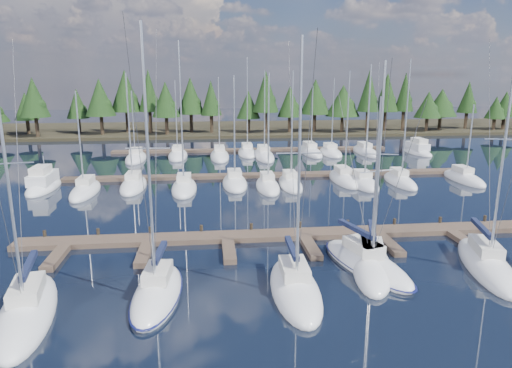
{
  "coord_description": "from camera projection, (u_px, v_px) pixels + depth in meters",
  "views": [
    {
      "loc": [
        -7.31,
        -15.75,
        12.56
      ],
      "look_at": [
        -3.3,
        22.0,
        3.43
      ],
      "focal_mm": 32.0,
      "sensor_mm": 36.0,
      "label": 1
    }
  ],
  "objects": [
    {
      "name": "front_sailboat_1",
      "position": [
        157.0,
        292.0,
        26.34
      ],
      "size": [
        3.37,
        8.23,
        15.96
      ],
      "color": "silver",
      "rests_on": "ground"
    },
    {
      "name": "ground",
      "position": [
        279.0,
        197.0,
        47.92
      ],
      "size": [
        260.0,
        260.0,
        0.0
      ],
      "primitive_type": "plane",
      "color": "black",
      "rests_on": "ground"
    },
    {
      "name": "far_shore",
      "position": [
        239.0,
        129.0,
        105.86
      ],
      "size": [
        220.0,
        30.0,
        0.6
      ],
      "primitive_type": "cube",
      "color": "black",
      "rests_on": "ground"
    },
    {
      "name": "front_sailboat_3",
      "position": [
        372.0,
        265.0,
        30.15
      ],
      "size": [
        4.93,
        9.16,
        14.19
      ],
      "color": "silver",
      "rests_on": "ground"
    },
    {
      "name": "front_sailboat_5",
      "position": [
        486.0,
        264.0,
        30.33
      ],
      "size": [
        5.06,
        9.99,
        15.81
      ],
      "color": "silver",
      "rests_on": "ground"
    },
    {
      "name": "front_sailboat_0",
      "position": [
        27.0,
        311.0,
        24.29
      ],
      "size": [
        4.44,
        9.85,
        15.24
      ],
      "color": "silver",
      "rests_on": "ground"
    },
    {
      "name": "back_docks",
      "position": [
        258.0,
        161.0,
        66.81
      ],
      "size": [
        50.0,
        21.8,
        0.4
      ],
      "color": "#4F3E31",
      "rests_on": "ground"
    },
    {
      "name": "front_sailboat_2",
      "position": [
        295.0,
        288.0,
        26.9
      ],
      "size": [
        3.0,
        8.64,
        15.33
      ],
      "color": "silver",
      "rests_on": "ground"
    },
    {
      "name": "main_dock",
      "position": [
        304.0,
        237.0,
        35.65
      ],
      "size": [
        44.0,
        6.13,
        0.9
      ],
      "color": "#4F3E31",
      "rests_on": "ground"
    },
    {
      "name": "back_sailboat_rows",
      "position": [
        266.0,
        166.0,
        62.86
      ],
      "size": [
        46.81,
        33.09,
        16.8
      ],
      "color": "silver",
      "rests_on": "ground"
    },
    {
      "name": "front_sailboat_4",
      "position": [
        366.0,
        263.0,
        30.52
      ],
      "size": [
        5.46,
        9.65,
        12.09
      ],
      "color": "silver",
      "rests_on": "ground"
    },
    {
      "name": "tree_line",
      "position": [
        238.0,
        100.0,
        94.65
      ],
      "size": [
        185.4,
        11.91,
        13.41
      ],
      "color": "black",
      "rests_on": "far_shore"
    },
    {
      "name": "motor_yacht_right",
      "position": [
        417.0,
        150.0,
        74.6
      ],
      "size": [
        3.21,
        8.38,
        4.11
      ],
      "color": "silver",
      "rests_on": "ground"
    },
    {
      "name": "motor_yacht_left",
      "position": [
        43.0,
        184.0,
        51.43
      ],
      "size": [
        3.01,
        8.73,
        4.34
      ],
      "color": "silver",
      "rests_on": "ground"
    }
  ]
}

